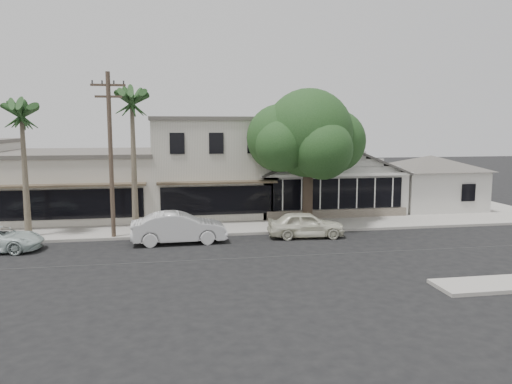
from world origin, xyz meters
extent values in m
plane|color=black|center=(0.00, 0.00, 0.00)|extent=(140.00, 140.00, 0.00)
cube|color=#9E9991|center=(-8.00, 6.75, 0.07)|extent=(90.00, 3.50, 0.15)
cube|color=silver|center=(5.00, 12.50, 1.50)|extent=(10.00, 8.00, 3.00)
cube|color=black|center=(5.00, 8.44, 1.75)|extent=(8.80, 0.10, 2.00)
cube|color=#60564C|center=(5.00, 8.45, 0.35)|extent=(9.60, 0.18, 0.70)
cube|color=silver|center=(13.20, 11.50, 1.50)|extent=(6.00, 6.00, 3.00)
cube|color=beige|center=(-3.00, 13.50, 3.25)|extent=(8.00, 10.00, 6.50)
cube|color=beige|center=(-12.00, 13.50, 2.10)|extent=(10.00, 10.00, 4.20)
cylinder|color=brown|center=(-9.00, 5.20, 4.50)|extent=(0.24, 0.24, 9.00)
cube|color=brown|center=(-9.00, 5.20, 8.30)|extent=(1.80, 0.12, 0.12)
cube|color=brown|center=(-9.00, 5.20, 7.70)|extent=(1.40, 0.12, 0.12)
imported|color=silver|center=(1.50, 3.82, 0.72)|extent=(4.36, 2.02, 1.45)
imported|color=silver|center=(-5.49, 3.68, 0.82)|extent=(5.04, 1.92, 1.64)
cylinder|color=#413227|center=(2.53, 7.10, 1.67)|extent=(0.63, 0.63, 3.33)
sphere|color=#1C3C18|center=(2.53, 7.10, 5.73)|extent=(5.42, 5.42, 5.42)
sphere|color=#1C3C18|center=(4.40, 7.72, 5.21)|extent=(3.96, 3.96, 3.96)
sphere|color=#1C3C18|center=(0.86, 7.51, 5.42)|extent=(4.17, 4.17, 4.17)
sphere|color=#1C3C18|center=(2.94, 5.53, 4.79)|extent=(3.54, 3.54, 3.54)
sphere|color=#1C3C18|center=(1.90, 8.76, 6.04)|extent=(3.75, 3.75, 3.75)
sphere|color=#1C3C18|center=(3.78, 8.55, 6.46)|extent=(3.33, 3.33, 3.33)
sphere|color=#1C3C18|center=(0.65, 6.26, 5.00)|extent=(3.13, 3.13, 3.13)
cone|color=#726651|center=(-7.88, 6.36, 3.64)|extent=(0.39, 0.39, 7.27)
cone|color=#726651|center=(-13.61, 6.06, 3.27)|extent=(0.39, 0.39, 6.55)
camera|label=1|loc=(-6.00, -22.51, 6.15)|focal=35.00mm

